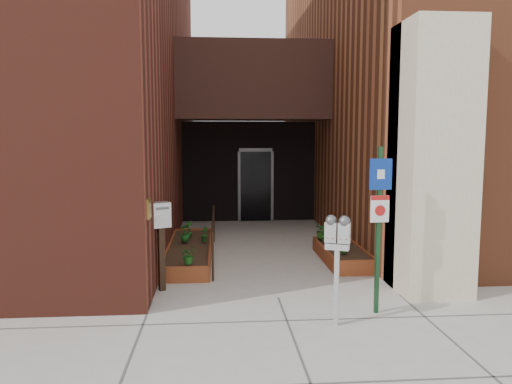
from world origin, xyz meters
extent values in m
plane|color=#9E9991|center=(0.00, 0.00, 0.00)|extent=(80.00, 80.00, 0.00)
cube|color=maroon|center=(-6.00, 6.70, 5.00)|extent=(8.00, 14.60, 10.00)
cube|color=brown|center=(6.00, 7.15, 5.00)|extent=(8.00, 13.70, 10.00)
cube|color=#C1B395|center=(2.55, 0.20, 2.20)|extent=(1.10, 1.20, 4.40)
cube|color=black|center=(0.00, 6.00, 4.00)|extent=(4.20, 2.00, 2.00)
cube|color=black|center=(0.00, 7.40, 1.50)|extent=(4.00, 0.30, 3.00)
cube|color=black|center=(0.20, 7.22, 1.05)|extent=(0.90, 0.06, 2.10)
cube|color=#B79338|center=(-1.99, -0.20, 1.50)|extent=(0.04, 0.30, 0.30)
cube|color=brown|center=(-1.55, 0.92, 0.15)|extent=(0.90, 0.04, 0.30)
cube|color=brown|center=(-1.55, 4.48, 0.15)|extent=(0.90, 0.04, 0.30)
cube|color=brown|center=(-1.98, 2.70, 0.15)|extent=(0.04, 3.60, 0.30)
cube|color=brown|center=(-1.12, 2.70, 0.15)|extent=(0.04, 3.60, 0.30)
cube|color=black|center=(-1.55, 2.70, 0.13)|extent=(0.82, 3.52, 0.26)
cube|color=brown|center=(1.60, 1.12, 0.15)|extent=(0.80, 0.04, 0.30)
cube|color=brown|center=(1.60, 3.28, 0.15)|extent=(0.80, 0.04, 0.30)
cube|color=brown|center=(1.22, 2.20, 0.15)|extent=(0.04, 2.20, 0.30)
cube|color=brown|center=(1.98, 2.20, 0.15)|extent=(0.04, 2.20, 0.30)
cube|color=black|center=(1.60, 2.20, 0.13)|extent=(0.72, 2.12, 0.26)
cylinder|color=black|center=(-1.05, 1.00, 0.45)|extent=(0.04, 0.04, 0.90)
cylinder|color=black|center=(-1.05, 4.30, 0.45)|extent=(0.04, 0.04, 0.90)
cylinder|color=black|center=(-1.05, 2.65, 0.88)|extent=(0.04, 3.30, 0.04)
cube|color=#B7B7BA|center=(0.65, -1.21, 0.53)|extent=(0.08, 0.08, 1.06)
cube|color=#B7B7BA|center=(0.65, -1.21, 1.10)|extent=(0.34, 0.24, 0.08)
cube|color=#B7B7BA|center=(0.57, -1.17, 1.29)|extent=(0.19, 0.16, 0.28)
sphere|color=#59595B|center=(0.57, -1.17, 1.45)|extent=(0.16, 0.16, 0.16)
cube|color=white|center=(0.55, -1.22, 1.31)|extent=(0.09, 0.04, 0.05)
cube|color=#B21414|center=(0.55, -1.22, 1.23)|extent=(0.09, 0.04, 0.03)
cube|color=#B7B7BA|center=(0.73, -1.24, 1.29)|extent=(0.19, 0.16, 0.28)
sphere|color=#59595B|center=(0.73, -1.24, 1.45)|extent=(0.16, 0.16, 0.16)
cube|color=white|center=(0.71, -1.29, 1.31)|extent=(0.09, 0.04, 0.05)
cube|color=#B21414|center=(0.71, -1.29, 1.23)|extent=(0.09, 0.04, 0.03)
cube|color=#153A1D|center=(1.35, -0.78, 1.22)|extent=(0.06, 0.06, 2.43)
cube|color=navy|center=(1.36, -0.81, 2.05)|extent=(0.33, 0.05, 0.44)
cube|color=white|center=(1.36, -0.82, 2.05)|extent=(0.11, 0.02, 0.13)
cube|color=white|center=(1.36, -0.81, 1.55)|extent=(0.28, 0.04, 0.39)
cube|color=#B21414|center=(1.36, -0.82, 1.71)|extent=(0.28, 0.04, 0.07)
cylinder|color=#B21414|center=(1.36, -0.82, 1.53)|extent=(0.16, 0.03, 0.15)
cube|color=black|center=(-1.90, 0.54, 0.55)|extent=(0.13, 0.13, 1.09)
cube|color=silver|center=(-1.90, 0.54, 1.29)|extent=(0.36, 0.32, 0.42)
cube|color=#59595B|center=(-1.85, 0.44, 1.41)|extent=(0.20, 0.10, 0.04)
cube|color=white|center=(-1.85, 0.44, 1.24)|extent=(0.22, 0.11, 0.10)
imported|color=#1D5819|center=(-1.48, 1.10, 0.47)|extent=(0.42, 0.42, 0.33)
imported|color=#195017|center=(-1.25, 2.98, 0.46)|extent=(0.19, 0.19, 0.32)
imported|color=#17521B|center=(-1.67, 2.98, 0.49)|extent=(0.29, 0.29, 0.38)
imported|color=#1A5618|center=(-1.60, 3.46, 0.49)|extent=(0.28, 0.28, 0.37)
imported|color=#1B601C|center=(1.51, 1.70, 0.46)|extent=(0.18, 0.18, 0.31)
imported|color=#1E611B|center=(1.35, 2.89, 0.48)|extent=(0.20, 0.20, 0.36)
imported|color=#265919|center=(1.35, 3.09, 0.48)|extent=(0.33, 0.33, 0.35)
camera|label=1|loc=(-0.96, -7.70, 2.61)|focal=35.00mm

